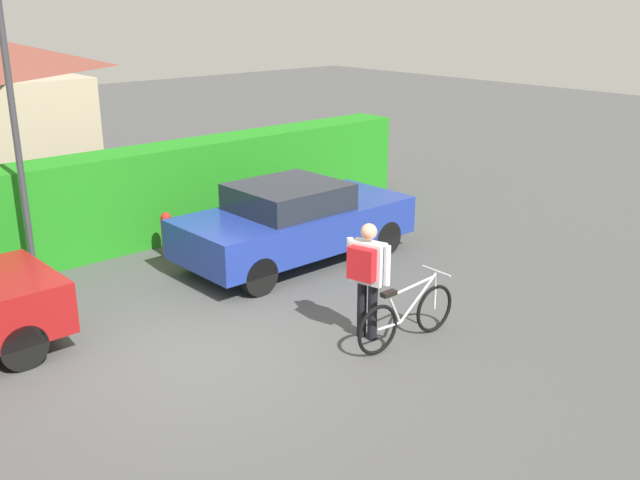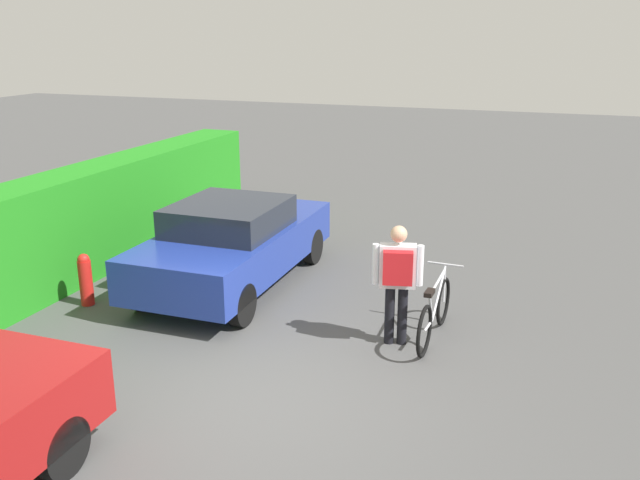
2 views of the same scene
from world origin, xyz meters
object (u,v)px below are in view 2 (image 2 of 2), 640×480
Objects in this scene: parked_car_far at (234,242)px; person_rider at (397,274)px; bicycle at (434,313)px; fire_hydrant at (86,279)px.

parked_car_far is 3.25m from person_rider.
bicycle is 0.82m from person_rider.
person_rider is (-0.33, 0.45, 0.61)m from bicycle.
bicycle is 1.08× the size of person_rider.
fire_hydrant is at bearing 93.45° from person_rider.
parked_car_far is 2.58× the size of person_rider.
person_rider is at bearing 126.23° from bicycle.
fire_hydrant is (-0.61, 5.17, 0.04)m from bicycle.
parked_car_far is 3.58m from bicycle.
bicycle is at bearing -104.74° from parked_car_far.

